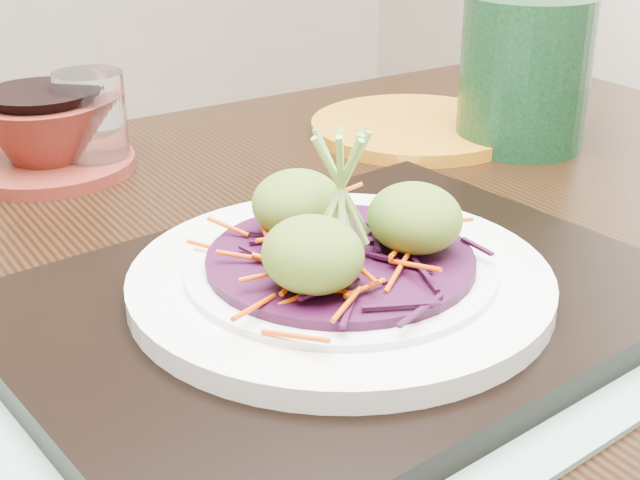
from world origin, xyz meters
TOP-DOWN VIEW (x-y plane):
  - dining_table at (-0.02, -0.02)m, footprint 1.39×1.01m
  - placemat at (-0.02, -0.09)m, footprint 0.48×0.38m
  - serving_tray at (-0.02, -0.09)m, footprint 0.42×0.32m
  - white_plate at (-0.02, -0.09)m, footprint 0.27×0.27m
  - cabbage_bed at (-0.02, -0.09)m, footprint 0.17×0.17m
  - carrot_julienne at (-0.02, -0.09)m, footprint 0.21×0.21m
  - guacamole_scoops at (-0.02, -0.09)m, footprint 0.15×0.13m
  - scallion_garnish at (-0.02, -0.09)m, footprint 0.06×0.06m
  - water_glass at (0.00, 0.28)m, footprint 0.07×0.07m
  - terracotta_bowl_set at (-0.04, 0.30)m, footprint 0.19×0.19m
  - yellow_plate at (0.31, 0.16)m, footprint 0.24×0.24m
  - green_jar at (0.36, 0.07)m, footprint 0.15×0.15m

SIDE VIEW (x-z plane):
  - dining_table at x=-0.02m, z-range 0.30..1.11m
  - placemat at x=-0.02m, z-range 0.81..0.81m
  - yellow_plate at x=0.31m, z-range 0.81..0.82m
  - serving_tray at x=-0.02m, z-range 0.81..0.83m
  - terracotta_bowl_set at x=-0.04m, z-range 0.81..0.87m
  - white_plate at x=-0.02m, z-range 0.83..0.85m
  - cabbage_bed at x=-0.02m, z-range 0.85..0.86m
  - water_glass at x=0.00m, z-range 0.81..0.90m
  - carrot_julienne at x=-0.02m, z-range 0.86..0.87m
  - guacamole_scoops at x=-0.02m, z-range 0.85..0.90m
  - green_jar at x=0.36m, z-range 0.81..0.96m
  - scallion_garnish at x=-0.02m, z-range 0.85..0.94m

